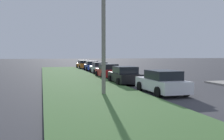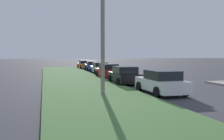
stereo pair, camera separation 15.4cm
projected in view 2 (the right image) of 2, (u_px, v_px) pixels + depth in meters
grass_median at (83, 86)px, 19.41m from camera, size 60.00×6.00×0.12m
parked_car_white at (161, 82)px, 15.85m from camera, size 4.32×2.05×1.47m
parked_car_black at (124, 75)px, 21.23m from camera, size 4.33×2.08×1.47m
parked_car_red at (108, 71)px, 26.97m from camera, size 4.32×2.06×1.47m
parked_car_silver at (100, 68)px, 33.04m from camera, size 4.31×2.04×1.47m
parked_car_blue at (92, 66)px, 39.12m from camera, size 4.36×2.14×1.47m
parked_car_orange at (84, 64)px, 45.38m from camera, size 4.37×2.16×1.47m
streetlight at (108, 22)px, 15.11m from camera, size 0.91×2.84×7.50m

